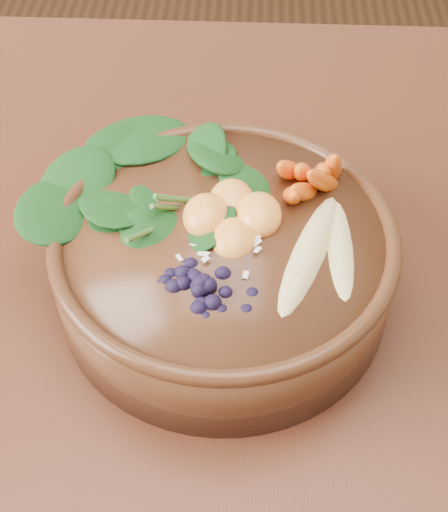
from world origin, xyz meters
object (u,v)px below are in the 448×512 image
(kale_heap, at_px, (194,157))
(mandarin_cluster, at_px, (232,205))
(stoneware_bowl, at_px, (224,264))
(dining_table, at_px, (208,367))
(banana_halves, at_px, (326,239))
(carrot_cluster, at_px, (309,148))
(blueberry_pile, at_px, (206,271))

(kale_heap, bearing_deg, mandarin_cluster, -55.38)
(stoneware_bowl, distance_m, mandarin_cluster, 0.05)
(dining_table, xyz_separation_m, stoneware_bowl, (0.01, 0.01, 0.13))
(banana_halves, height_order, mandarin_cluster, mandarin_cluster)
(dining_table, height_order, kale_heap, kale_heap)
(kale_heap, xyz_separation_m, carrot_cluster, (0.09, -0.00, 0.02))
(banana_halves, bearing_deg, carrot_cluster, 113.06)
(kale_heap, height_order, blueberry_pile, kale_heap)
(dining_table, distance_m, mandarin_cluster, 0.18)
(dining_table, xyz_separation_m, blueberry_pile, (0.00, -0.04, 0.18))
(dining_table, bearing_deg, stoneware_bowl, 43.57)
(kale_heap, distance_m, carrot_cluster, 0.09)
(stoneware_bowl, relative_size, banana_halves, 1.85)
(stoneware_bowl, distance_m, kale_heap, 0.09)
(dining_table, height_order, mandarin_cluster, mandarin_cluster)
(carrot_cluster, xyz_separation_m, mandarin_cluster, (-0.06, -0.04, -0.02))
(banana_halves, bearing_deg, blueberry_pile, -141.51)
(kale_heap, bearing_deg, carrot_cluster, -3.08)
(carrot_cluster, bearing_deg, mandarin_cluster, -129.81)
(kale_heap, xyz_separation_m, banana_halves, (0.10, -0.08, -0.01))
(banana_halves, relative_size, blueberry_pile, 1.17)
(dining_table, xyz_separation_m, mandarin_cluster, (0.02, 0.03, 0.18))
(dining_table, relative_size, banana_halves, 11.02)
(carrot_cluster, height_order, blueberry_pile, carrot_cluster)
(stoneware_bowl, relative_size, mandarin_cluster, 3.15)
(banana_halves, xyz_separation_m, blueberry_pile, (-0.09, -0.04, 0.01))
(kale_heap, bearing_deg, dining_table, -80.17)
(carrot_cluster, bearing_deg, stoneware_bowl, -123.69)
(stoneware_bowl, distance_m, carrot_cluster, 0.11)
(mandarin_cluster, bearing_deg, banana_halves, -23.34)
(blueberry_pile, bearing_deg, kale_heap, 98.21)
(blueberry_pile, bearing_deg, carrot_cluster, 56.86)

